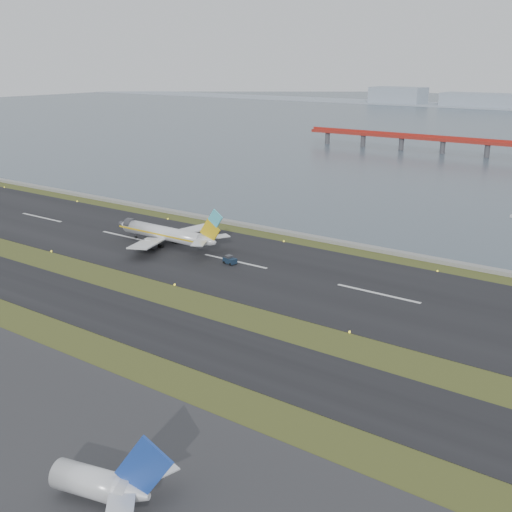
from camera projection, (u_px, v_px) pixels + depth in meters
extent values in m
plane|color=#344619|center=(151.00, 295.00, 140.89)|extent=(1000.00, 1000.00, 0.00)
cube|color=black|center=(110.00, 311.00, 131.61)|extent=(1000.00, 18.00, 0.10)
cube|color=black|center=(235.00, 261.00, 164.04)|extent=(1000.00, 45.00, 0.10)
cube|color=gray|center=(298.00, 235.00, 187.06)|extent=(1000.00, 2.50, 1.00)
cylinder|color=#4C4C51|center=(363.00, 142.00, 375.78)|extent=(2.80, 2.80, 7.00)
cube|color=#9BA9B8|center=(398.00, 95.00, 740.69)|extent=(60.00, 35.00, 18.00)
cube|color=#9BA9B8|center=(485.00, 100.00, 684.98)|extent=(90.00, 35.00, 14.00)
cylinder|color=white|center=(163.00, 233.00, 177.53)|extent=(28.00, 3.80, 3.80)
cone|color=white|center=(124.00, 225.00, 186.31)|extent=(3.20, 3.80, 3.80)
cone|color=white|center=(208.00, 241.00, 168.32)|extent=(5.00, 3.80, 3.80)
cube|color=yellow|center=(158.00, 234.00, 176.05)|extent=(31.00, 0.06, 0.45)
cube|color=yellow|center=(168.00, 231.00, 179.01)|extent=(31.00, 0.06, 0.45)
cube|color=white|center=(147.00, 243.00, 169.94)|extent=(11.31, 15.89, 1.66)
cube|color=white|center=(190.00, 230.00, 183.06)|extent=(11.31, 15.89, 1.66)
cylinder|color=#3C3C41|center=(149.00, 245.00, 173.18)|extent=(4.20, 2.10, 2.10)
cylinder|color=#3C3C41|center=(180.00, 235.00, 182.44)|extent=(4.20, 2.10, 2.10)
cube|color=yellow|center=(210.00, 231.00, 167.02)|extent=(6.80, 0.35, 6.85)
cube|color=#54D9F0|center=(215.00, 218.00, 164.85)|extent=(4.85, 0.37, 4.90)
cube|color=white|center=(199.00, 243.00, 165.07)|extent=(5.64, 6.80, 0.22)
cube|color=white|center=(218.00, 237.00, 170.94)|extent=(5.64, 6.80, 0.22)
cylinder|color=black|center=(136.00, 237.00, 184.63)|extent=(0.80, 0.28, 0.80)
cylinder|color=black|center=(160.00, 246.00, 175.40)|extent=(1.00, 0.38, 1.00)
cylinder|color=black|center=(175.00, 242.00, 179.72)|extent=(1.00, 0.38, 1.00)
cube|color=#142538|center=(230.00, 260.00, 161.70)|extent=(3.75, 2.52, 1.30)
cube|color=#3C3C41|center=(229.00, 257.00, 161.75)|extent=(1.77, 1.86, 0.76)
cylinder|color=black|center=(224.00, 262.00, 162.13)|extent=(0.80, 0.45, 0.76)
cylinder|color=black|center=(229.00, 261.00, 163.27)|extent=(0.80, 0.45, 0.76)
cylinder|color=black|center=(231.00, 264.00, 160.49)|extent=(0.80, 0.45, 0.76)
cylinder|color=black|center=(236.00, 263.00, 161.63)|extent=(0.80, 0.45, 0.76)
cylinder|color=white|center=(93.00, 483.00, 74.49)|extent=(10.57, 5.91, 3.60)
cone|color=white|center=(134.00, 493.00, 72.45)|extent=(4.75, 4.46, 3.60)
cube|color=#2045AF|center=(144.00, 468.00, 70.82)|extent=(7.56, 2.20, 8.32)
cube|color=white|center=(120.00, 509.00, 69.03)|extent=(5.91, 6.10, 0.20)
cube|color=white|center=(154.00, 472.00, 75.22)|extent=(4.24, 6.06, 0.20)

